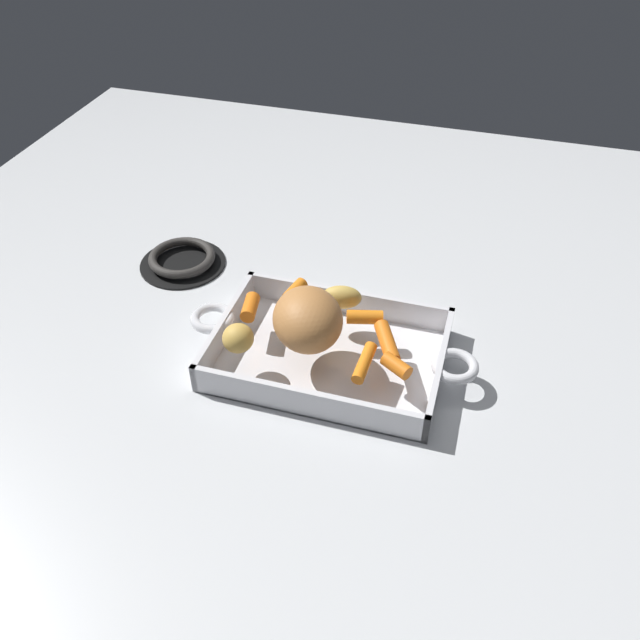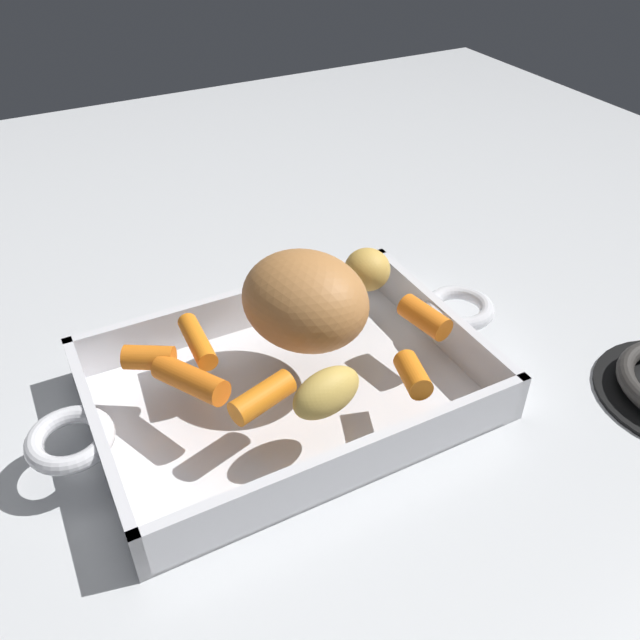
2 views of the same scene
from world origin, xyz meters
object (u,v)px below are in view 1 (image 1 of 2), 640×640
Objects in this scene: baby_carrot_center_right at (250,307)px; stove_burner_rear at (182,260)px; roasting_dish at (329,352)px; pork_roast at (308,319)px; baby_carrot_southeast at (387,342)px; potato_corner at (238,338)px; baby_carrot_long at (396,366)px; baby_carrot_northwest at (364,363)px; baby_carrot_southwest at (365,317)px; baby_carrot_northeast at (295,291)px; potato_near_roast at (344,298)px.

baby_carrot_center_right is 0.24m from stove_burner_rear.
baby_carrot_center_right is (-0.13, 0.02, 0.04)m from roasting_dish.
pork_roast reaches higher than baby_carrot_southeast.
baby_carrot_southeast is 1.53× the size of potato_corner.
baby_carrot_long is at bearing -63.21° from baby_carrot_southeast.
baby_carrot_long is 0.04m from baby_carrot_northwest.
baby_carrot_center_right is at bearing 99.32° from potato_corner.
baby_carrot_long is 0.28× the size of stove_burner_rear.
baby_carrot_southeast reaches higher than baby_carrot_southwest.
baby_carrot_northwest is at bearing -36.25° from roasting_dish.
baby_carrot_northeast is at bearing 118.17° from pork_roast.
baby_carrot_northeast reaches higher than stove_burner_rear.
baby_carrot_southeast reaches higher than baby_carrot_long.
roasting_dish is 2.89× the size of stove_burner_rear.
potato_near_roast is (0.08, -0.01, 0.01)m from baby_carrot_northeast.
stove_burner_rear is at bearing 131.89° from potato_corner.
roasting_dish is 0.36m from stove_burner_rear.
stove_burner_rear is (-0.36, 0.12, -0.05)m from baby_carrot_southwest.
stove_burner_rear is at bearing 160.40° from baby_carrot_northeast.
baby_carrot_northwest is (0.09, -0.03, -0.03)m from pork_roast.
baby_carrot_southeast is at bearing 116.79° from baby_carrot_long.
pork_roast reaches higher than stove_burner_rear.
baby_carrot_northeast is (-0.08, 0.08, 0.04)m from roasting_dish.
baby_carrot_center_right is (-0.19, 0.07, 0.00)m from baby_carrot_northwest.
baby_carrot_center_right is 1.08× the size of potato_corner.
roasting_dish is at bearing -27.15° from stove_burner_rear.
potato_near_roast is (-0.08, 0.07, 0.01)m from baby_carrot_southeast.
baby_carrot_long is 0.62× the size of baby_carrot_northwest.
baby_carrot_southeast is 0.22m from baby_carrot_center_right.
potato_corner reaches higher than stove_burner_rear.
baby_carrot_northwest is 0.45× the size of stove_burner_rear.
pork_roast reaches higher than roasting_dish.
potato_near_roast is 0.18m from potato_corner.
baby_carrot_southwest is 0.38m from stove_burner_rear.
baby_carrot_southeast is at bearing 0.48° from roasting_dish.
stove_burner_rear is (-0.24, 0.09, -0.05)m from baby_carrot_northeast.
potato_near_roast reaches higher than roasting_dish.
pork_roast is 1.66× the size of baby_carrot_southeast.
baby_carrot_northwest is (0.06, -0.05, 0.04)m from roasting_dish.
stove_burner_rear is (-0.32, 0.16, -0.01)m from roasting_dish.
baby_carrot_southeast reaches higher than baby_carrot_northeast.
baby_carrot_long is at bearing -14.42° from baby_carrot_center_right.
roasting_dish is 7.14× the size of potato_near_roast.
baby_carrot_southwest is 0.05m from potato_near_roast.
potato_corner reaches higher than potato_near_roast.
roasting_dish is 3.79× the size of pork_roast.
stove_burner_rear is at bearing 161.94° from baby_carrot_southwest.
baby_carrot_long reaches higher than stove_burner_rear.
roasting_dish is 0.10m from baby_carrot_southeast.
baby_carrot_long is (0.02, -0.04, -0.00)m from baby_carrot_southeast.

